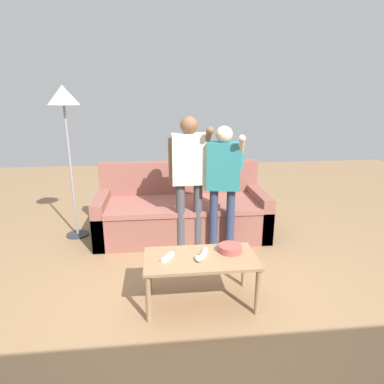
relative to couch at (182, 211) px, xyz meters
The scene contains 10 objects.
ground_plane 1.41m from the couch, 89.73° to the right, with size 12.00×12.00×0.00m, color #93704C.
couch is the anchor object (origin of this frame).
coffee_table 1.54m from the couch, 88.42° to the right, with size 0.96×0.49×0.44m.
snack_bowl 1.50m from the couch, 77.86° to the right, with size 0.20×0.20×0.06m, color #B24C47.
game_remote_nunchuk 1.61m from the couch, 89.40° to the right, with size 0.06×0.09×0.05m.
floor_lamp 1.92m from the couch, behind, with size 0.37×0.37×1.87m.
player_right 0.95m from the couch, 55.12° to the right, with size 0.42×0.37×1.45m.
player_center 0.84m from the couch, 84.18° to the right, with size 0.46×0.34×1.55m.
game_remote_wand_near 1.50m from the couch, 86.91° to the right, with size 0.09×0.15×0.03m.
game_remote_wand_far 1.56m from the couch, 98.72° to the right, with size 0.12×0.16×0.03m.
Camera 1 is at (-0.30, -2.63, 1.75)m, focal length 30.44 mm.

